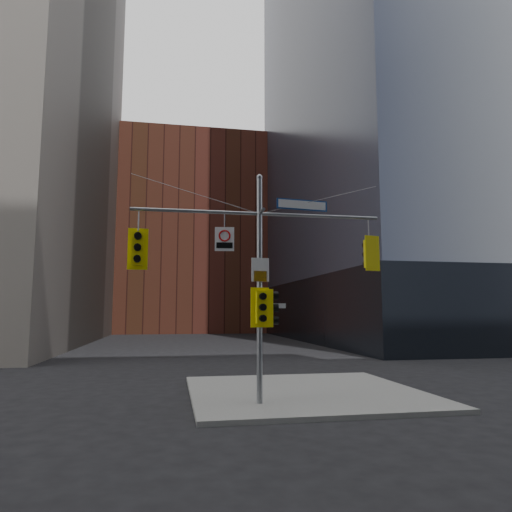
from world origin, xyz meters
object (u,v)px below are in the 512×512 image
object	(u,v)px
traffic_light_west_arm	(138,248)
traffic_light_pole_front	(261,307)
traffic_light_pole_side	(270,308)
traffic_light_east_arm	(369,254)
regulatory_sign_arm	(225,238)
signal_assembly	(260,263)
street_sign_blade	(302,205)

from	to	relation	value
traffic_light_west_arm	traffic_light_pole_front	distance (m)	4.14
traffic_light_pole_front	traffic_light_pole_side	bearing A→B (deg)	35.12
traffic_light_west_arm	traffic_light_pole_side	size ratio (longest dim) A/B	1.08
traffic_light_west_arm	traffic_light_pole_side	distance (m)	4.44
traffic_light_east_arm	regulatory_sign_arm	world-z (taller)	regulatory_sign_arm
traffic_light_west_arm	traffic_light_pole_front	xyz separation A→B (m)	(3.73, -0.28, -1.76)
traffic_light_pole_front	regulatory_sign_arm	xyz separation A→B (m)	(-1.11, 0.25, 2.14)
traffic_light_east_arm	traffic_light_pole_side	world-z (taller)	traffic_light_east_arm
signal_assembly	traffic_light_pole_front	distance (m)	1.41
traffic_light_pole_side	regulatory_sign_arm	xyz separation A→B (m)	(-1.44, -0.02, 2.16)
regulatory_sign_arm	signal_assembly	bearing A→B (deg)	8.54
traffic_light_pole_front	regulatory_sign_arm	distance (m)	2.42
traffic_light_west_arm	street_sign_blade	xyz separation A→B (m)	(5.15, -0.01, 1.55)
street_sign_blade	signal_assembly	bearing A→B (deg)	173.22
traffic_light_west_arm	regulatory_sign_arm	world-z (taller)	regulatory_sign_arm
traffic_light_west_arm	street_sign_blade	world-z (taller)	street_sign_blade
traffic_light_pole_side	street_sign_blade	bearing A→B (deg)	-84.47
traffic_light_west_arm	traffic_light_pole_side	xyz separation A→B (m)	(4.06, -0.01, -1.79)
traffic_light_pole_side	signal_assembly	bearing A→B (deg)	95.90
signal_assembly	traffic_light_west_arm	world-z (taller)	signal_assembly
traffic_light_east_arm	traffic_light_pole_side	xyz separation A→B (m)	(-3.37, 0.00, -1.79)
traffic_light_pole_front	street_sign_blade	world-z (taller)	street_sign_blade
signal_assembly	regulatory_sign_arm	world-z (taller)	signal_assembly
regulatory_sign_arm	traffic_light_pole_front	bearing A→B (deg)	-4.99
traffic_light_pole_side	street_sign_blade	xyz separation A→B (m)	(1.09, 0.00, 3.34)
traffic_light_east_arm	street_sign_blade	xyz separation A→B (m)	(-2.28, 0.00, 1.55)
traffic_light_pole_side	traffic_light_pole_front	distance (m)	0.43
traffic_light_pole_side	traffic_light_pole_front	xyz separation A→B (m)	(-0.33, -0.27, 0.02)
traffic_light_west_arm	traffic_light_east_arm	size ratio (longest dim) A/B	1.09
traffic_light_west_arm	traffic_light_east_arm	world-z (taller)	traffic_light_west_arm
traffic_light_pole_front	street_sign_blade	size ratio (longest dim) A/B	0.70
traffic_light_east_arm	street_sign_blade	distance (m)	2.76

